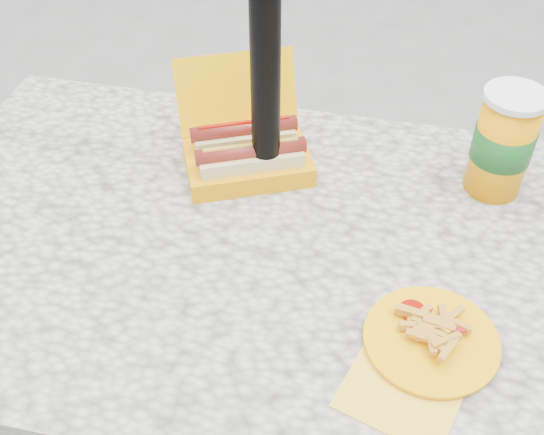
% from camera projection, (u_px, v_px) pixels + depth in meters
% --- Properties ---
extents(picnic_table, '(1.20, 0.80, 0.75)m').
position_uv_depth(picnic_table, '(247.00, 283.00, 1.22)').
color(picnic_table, beige).
rests_on(picnic_table, ground).
extents(umbrella_pole, '(0.05, 0.05, 2.20)m').
position_uv_depth(umbrella_pole, '(265.00, 1.00, 1.02)').
color(umbrella_pole, black).
rests_on(umbrella_pole, ground).
extents(hotdog_box, '(0.29, 0.28, 0.17)m').
position_uv_depth(hotdog_box, '(247.00, 151.00, 1.25)').
color(hotdog_box, '#FFB000').
rests_on(hotdog_box, picnic_table).
extents(fries_plate, '(0.23, 0.28, 0.04)m').
position_uv_depth(fries_plate, '(429.00, 341.00, 0.98)').
color(fries_plate, yellow).
rests_on(fries_plate, picnic_table).
extents(soda_cup, '(0.11, 0.11, 0.20)m').
position_uv_depth(soda_cup, '(503.00, 143.00, 1.17)').
color(soda_cup, '#FF9700').
rests_on(soda_cup, picnic_table).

